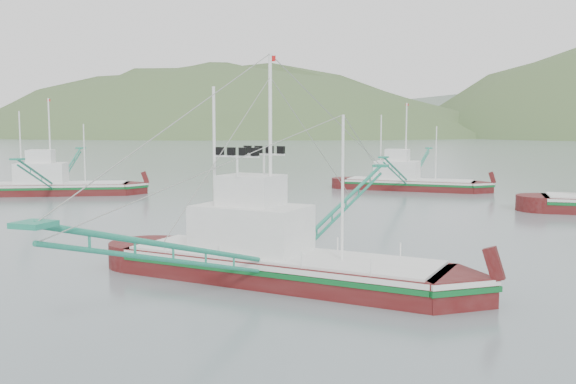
% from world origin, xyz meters
% --- Properties ---
extents(ground, '(1200.00, 1200.00, 0.00)m').
position_xyz_m(ground, '(0.00, 0.00, 0.00)').
color(ground, slate).
rests_on(ground, ground).
extents(main_boat, '(15.49, 27.22, 11.07)m').
position_xyz_m(main_boat, '(2.44, -2.36, 1.76)').
color(main_boat, '#450B0B').
rests_on(main_boat, ground).
extents(bg_boat_far, '(14.11, 25.40, 10.27)m').
position_xyz_m(bg_boat_far, '(1.24, 41.38, 1.41)').
color(bg_boat_far, '#450B0B').
rests_on(bg_boat_far, ground).
extents(bg_boat_left, '(15.79, 24.56, 10.60)m').
position_xyz_m(bg_boat_left, '(-31.98, 24.24, 2.19)').
color(bg_boat_left, '#450B0B').
rests_on(bg_boat_left, ground).
extents(headland_left, '(448.00, 308.00, 210.00)m').
position_xyz_m(headland_left, '(-180.00, 360.00, 0.00)').
color(headland_left, '#405A2E').
rests_on(headland_left, ground).
extents(ridge_distant, '(960.00, 400.00, 240.00)m').
position_xyz_m(ridge_distant, '(30.00, 560.00, 0.00)').
color(ridge_distant, slate).
rests_on(ridge_distant, ground).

